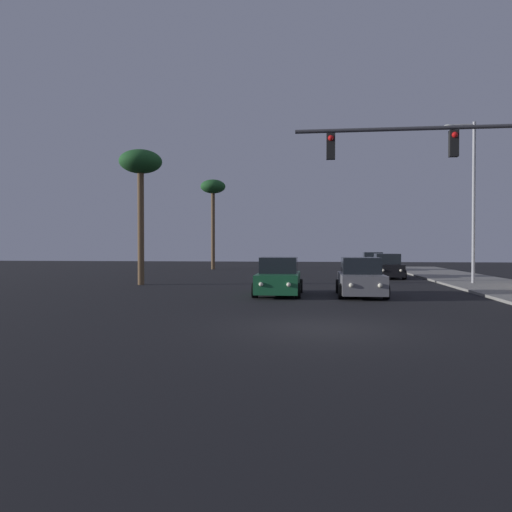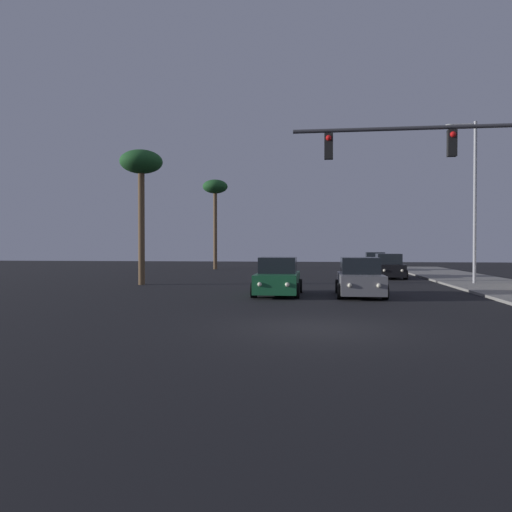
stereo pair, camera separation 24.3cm
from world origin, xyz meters
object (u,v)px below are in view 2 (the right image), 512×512
object	(u,v)px
car_silver	(375,263)
traffic_light_mast	(465,169)
car_grey	(360,279)
car_green	(278,278)
palm_tree_far	(215,192)
car_black	(389,267)
palm_tree_near	(141,168)
street_lamp	(472,194)

from	to	relation	value
car_silver	traffic_light_mast	xyz separation A→B (m)	(0.08, -27.63, 4.02)
car_silver	car_grey	xyz separation A→B (m)	(-3.10, -23.38, 0.00)
car_silver	traffic_light_mast	size ratio (longest dim) A/B	0.51
car_green	palm_tree_far	xyz separation A→B (m)	(-8.22, 25.08, 6.73)
palm_tree_far	car_grey	bearing A→B (deg)	-64.86
car_black	car_silver	world-z (taller)	same
car_green	palm_tree_near	bearing A→B (deg)	-32.25
car_green	traffic_light_mast	xyz separation A→B (m)	(6.75, -4.31, 4.02)
car_green	car_silver	size ratio (longest dim) A/B	1.00
car_grey	street_lamp	world-z (taller)	street_lamp
car_silver	palm_tree_far	size ratio (longest dim) A/B	0.50
car_black	car_grey	xyz separation A→B (m)	(-2.93, -13.00, 0.00)
car_grey	street_lamp	distance (m)	10.69
car_black	car_silver	distance (m)	10.38
car_grey	palm_tree_far	size ratio (longest dim) A/B	0.50
car_green	car_silver	xyz separation A→B (m)	(6.68, 23.33, 0.00)
car_green	car_black	xyz separation A→B (m)	(6.51, 12.94, 0.00)
car_black	street_lamp	size ratio (longest dim) A/B	0.48
palm_tree_near	car_green	bearing A→B (deg)	-31.83
car_green	palm_tree_near	world-z (taller)	palm_tree_near
car_grey	street_lamp	size ratio (longest dim) A/B	0.48
car_grey	car_black	bearing A→B (deg)	-102.89
palm_tree_far	traffic_light_mast	bearing A→B (deg)	-63.00
car_green	car_grey	size ratio (longest dim) A/B	1.00
palm_tree_far	car_black	bearing A→B (deg)	-39.50
car_black	traffic_light_mast	xyz separation A→B (m)	(0.25, -17.25, 4.02)
car_grey	palm_tree_near	xyz separation A→B (m)	(-11.76, 5.13, 5.83)
car_grey	palm_tree_far	distance (m)	28.57
traffic_light_mast	street_lamp	size ratio (longest dim) A/B	0.94
traffic_light_mast	palm_tree_far	bearing A→B (deg)	117.00
car_black	street_lamp	distance (m)	8.22
car_green	palm_tree_near	xyz separation A→B (m)	(-8.19, 5.08, 5.83)
street_lamp	car_silver	bearing A→B (deg)	102.43
car_black	car_grey	distance (m)	13.32
traffic_light_mast	car_black	bearing A→B (deg)	90.82
traffic_light_mast	palm_tree_near	distance (m)	17.74
car_grey	traffic_light_mast	distance (m)	6.66
car_green	car_black	distance (m)	14.49
traffic_light_mast	car_green	bearing A→B (deg)	147.48
car_green	car_grey	distance (m)	3.58
car_green	palm_tree_near	size ratio (longest dim) A/B	0.57
car_grey	traffic_light_mast	size ratio (longest dim) A/B	0.51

